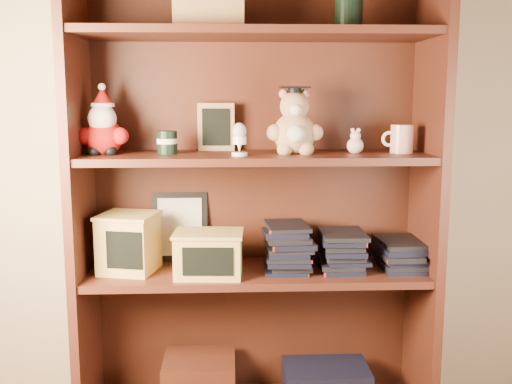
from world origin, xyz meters
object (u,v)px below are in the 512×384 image
grad_teddy_bear (295,128)px  teacher_mug (401,139)px  bookcase (255,201)px  treats_box (129,242)px

grad_teddy_bear → teacher_mug: 0.36m
bookcase → grad_teddy_bear: bearing=-23.9°
grad_teddy_bear → treats_box: (-0.56, 0.01, -0.39)m
bookcase → teacher_mug: 0.54m
bookcase → treats_box: bookcase is taller
bookcase → grad_teddy_bear: size_ratio=7.02×
bookcase → teacher_mug: bearing=-5.9°
treats_box → grad_teddy_bear: bearing=-0.6°
bookcase → treats_box: bearing=-173.1°
bookcase → grad_teddy_bear: 0.29m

